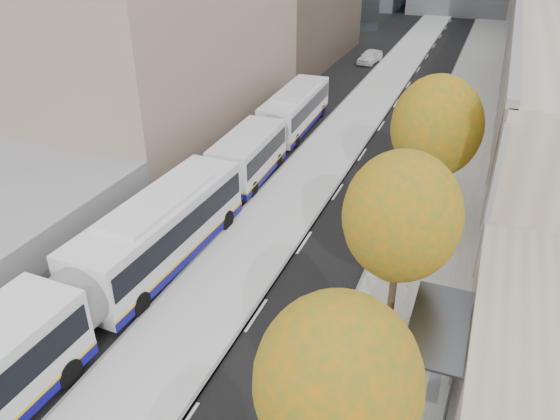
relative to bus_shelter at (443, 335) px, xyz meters
The scene contains 9 objects.
bus_platform 25.96m from the bus_shelter, 111.69° to the left, with size 4.25×150.00×0.15m, color #BABABA.
sidewalk 24.19m from the bus_shelter, 93.72° to the left, with size 4.75×150.00×0.08m, color gray.
bus_shelter is the anchor object (origin of this frame).
tree_b 6.93m from the bus_shelter, 109.31° to the right, with size 4.00×4.00×6.97m.
tree_c 4.23m from the bus_shelter, 135.67° to the left, with size 4.20×4.20×7.28m.
tree_d 11.70m from the bus_shelter, 100.71° to the left, with size 4.40×4.40×7.60m.
bus_near 13.14m from the bus_shelter, behind, with size 3.42×19.22×3.19m.
bus_far 22.33m from the bus_shelter, 126.10° to the left, with size 3.15×17.44×2.89m.
distant_car 45.67m from the bus_shelter, 106.17° to the left, with size 1.69×4.19×1.43m, color white.
Camera 1 is at (5.70, -3.99, 14.71)m, focal length 35.00 mm.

